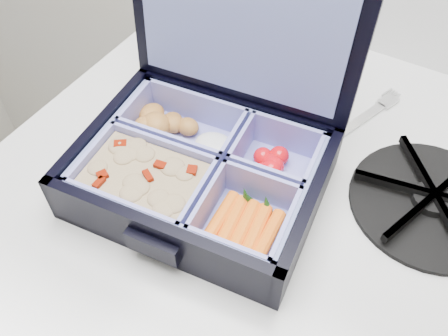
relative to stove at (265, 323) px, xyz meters
The scene contains 5 objects.
stove is the anchor object (origin of this frame).
bento_box 0.52m from the stove, 129.00° to the right, with size 0.25×0.20×0.06m, color black, non-canonical shape.
burner_grate 0.52m from the stove, ahead, with size 0.17×0.17×0.03m, color black.
burner_grate_rear 0.53m from the stove, 133.47° to the left, with size 0.16×0.16×0.02m, color black.
fork 0.49m from the stove, 66.06° to the left, with size 0.02×0.16×0.01m, color silver, non-canonical shape.
Camera 1 is at (-0.43, 1.31, 1.38)m, focal length 38.00 mm.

